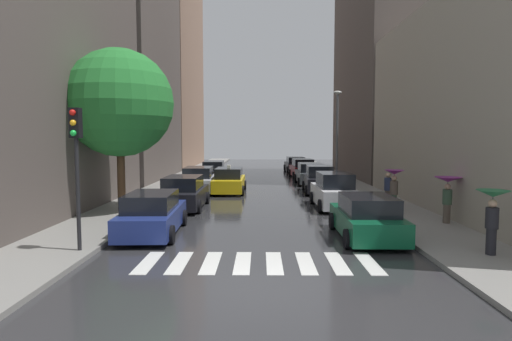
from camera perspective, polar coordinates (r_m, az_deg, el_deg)
ground_plane at (r=33.71m, az=0.50°, el=-1.65°), size 28.00×72.00×0.04m
sidewalk_left at (r=34.33m, az=-10.42°, el=-1.46°), size 3.00×72.00×0.15m
sidewalk_right at (r=34.31m, az=11.43°, el=-1.48°), size 3.00×72.00×0.15m
crosswalk_stripes at (r=12.29m, az=0.32°, el=-12.37°), size 6.75×2.20×0.01m
building_left_mid at (r=38.66m, az=-16.87°, el=17.81°), size 6.00×13.98×25.24m
building_left_far at (r=53.46m, az=-11.65°, el=13.04°), size 6.00×16.84×23.27m
building_right_near at (r=22.84m, az=29.51°, el=7.54°), size 6.00×19.30×10.04m
building_right_mid at (r=40.60m, az=16.88°, el=15.86°), size 6.00×16.14×23.46m
parked_car_left_nearest at (r=16.03m, az=-13.85°, el=-5.81°), size 2.19×4.66×1.57m
parked_car_left_second at (r=21.55m, az=-9.74°, el=-3.05°), size 2.16×4.61×1.65m
parked_car_left_third at (r=27.77m, az=-7.74°, el=-1.34°), size 2.26×4.78×1.67m
parked_car_left_fourth at (r=34.28m, az=-5.71°, el=-0.21°), size 2.09×4.80×1.69m
parked_car_right_nearest at (r=15.47m, az=14.75°, el=-6.25°), size 2.12×4.38×1.55m
parked_car_right_second at (r=21.76m, az=10.49°, el=-2.82°), size 2.05×4.39×1.81m
parked_car_right_third at (r=27.46m, az=8.52°, el=-1.31°), size 2.12×4.25×1.80m
parked_car_right_fourth at (r=32.69m, az=7.33°, el=-0.50°), size 2.17×4.48×1.63m
parked_car_right_fifth at (r=38.05m, az=6.31°, el=0.24°), size 2.27×4.40×1.68m
parked_car_right_sixth at (r=44.73m, az=5.33°, el=0.81°), size 2.27×4.85×1.56m
taxi_midroad at (r=27.40m, az=-3.65°, el=-1.42°), size 2.10×4.65×1.81m
pedestrian_foreground at (r=21.97m, az=17.40°, el=-2.37°), size 0.36×0.36×1.68m
pedestrian_near_tree at (r=14.07m, az=29.34°, el=-4.57°), size 0.92×0.92×1.90m
pedestrian_by_kerb at (r=18.47m, az=24.49°, el=-2.30°), size 1.04×1.04×1.85m
pedestrian_far_side at (r=20.51m, az=18.17°, el=-1.52°), size 0.91×0.91×1.93m
street_tree_left at (r=20.68m, az=-18.00°, el=8.65°), size 4.98×4.98×7.51m
traffic_light_left_corner at (r=13.68m, az=-23.17°, el=2.94°), size 0.30×0.42×4.30m
lamp_post_right at (r=30.82m, az=10.91°, el=5.28°), size 0.60×0.28×6.75m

